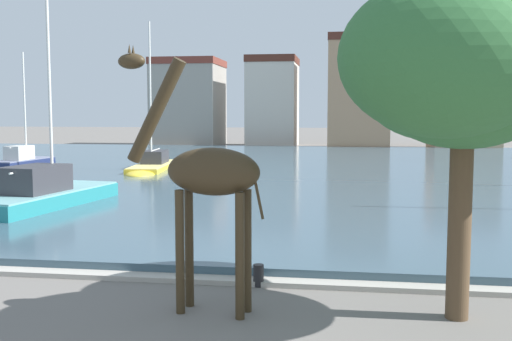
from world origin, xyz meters
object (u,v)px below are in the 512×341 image
sailboat_navy (26,161)px  giraffe_statue (205,177)px  shade_tree (470,71)px  mooring_bollard (258,275)px  sailboat_yellow (152,167)px  sailboat_teal (53,196)px

sailboat_navy → giraffe_statue: bearing=-55.0°
sailboat_navy → shade_tree: sailboat_navy is taller
giraffe_statue → mooring_bollard: bearing=67.7°
shade_tree → mooring_bollard: shade_tree is taller
sailboat_yellow → shade_tree: 29.23m
giraffe_statue → shade_tree: 5.28m
sailboat_teal → shade_tree: (13.66, -10.70, 4.02)m
giraffe_statue → sailboat_yellow: bearing=110.5°
sailboat_navy → mooring_bollard: size_ratio=15.98×
giraffe_statue → sailboat_teal: bearing=128.9°
giraffe_statue → shade_tree: shade_tree is taller
sailboat_yellow → mooring_bollard: 25.58m
sailboat_teal → shade_tree: 17.81m
giraffe_statue → sailboat_navy: bearing=125.0°
sailboat_yellow → mooring_bollard: (10.23, -23.44, -0.25)m
shade_tree → sailboat_teal: bearing=141.9°
sailboat_navy → sailboat_teal: 19.44m
sailboat_navy → mooring_bollard: sailboat_navy is taller
giraffe_statue → sailboat_yellow: (-9.47, 25.30, -2.18)m
sailboat_yellow → mooring_bollard: sailboat_yellow is taller
giraffe_statue → sailboat_navy: size_ratio=0.66×
sailboat_navy → mooring_bollard: bearing=-52.0°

